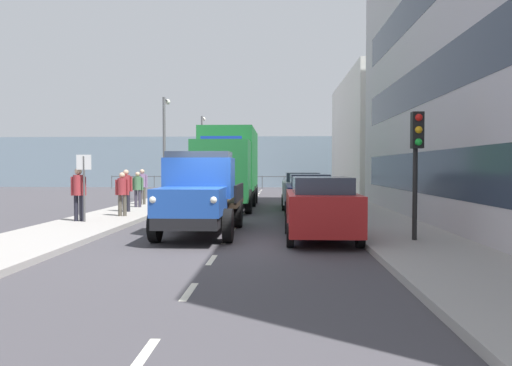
{
  "coord_description": "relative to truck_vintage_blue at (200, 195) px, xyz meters",
  "views": [
    {
      "loc": [
        -1.41,
        12.04,
        1.98
      ],
      "look_at": [
        -0.44,
        -9.22,
        1.27
      ],
      "focal_mm": 33.37,
      "sensor_mm": 36.0,
      "label": 1
    }
  ],
  "objects": [
    {
      "name": "car_silver_kerbside_2",
      "position": [
        -3.43,
        -9.23,
        -0.28
      ],
      "size": [
        1.93,
        4.04,
        1.72
      ],
      "color": "#B7BABF",
      "rests_on": "ground_plane"
    },
    {
      "name": "street_sign",
      "position": [
        4.22,
        -1.96,
        0.5
      ],
      "size": [
        0.5,
        0.07,
        2.25
      ],
      "color": "#4C4C4C",
      "rests_on": "sidewalk_right"
    },
    {
      "name": "lamp_post_promenade",
      "position": [
        4.18,
        -13.29,
        2.48
      ],
      "size": [
        0.32,
        1.14,
        5.81
      ],
      "color": "#59595B",
      "rests_on": "sidewalk_right"
    },
    {
      "name": "sidewalk_left",
      "position": [
        -5.75,
        -9.77,
        -1.1
      ],
      "size": [
        2.74,
        41.25,
        0.15
      ],
      "primitive_type": "cube",
      "color": "#9E9993",
      "rests_on": "ground_plane"
    },
    {
      "name": "car_maroon_oppositeside_2",
      "position": [
        1.72,
        -20.99,
        -0.28
      ],
      "size": [
        1.84,
        4.52,
        1.72
      ],
      "color": "maroon",
      "rests_on": "ground_plane"
    },
    {
      "name": "building_far_block",
      "position": [
        -10.28,
        -21.94,
        3.07
      ],
      "size": [
        6.34,
        14.51,
        8.5
      ],
      "color": "silver",
      "rests_on": "ground_plane"
    },
    {
      "name": "car_black_oppositeside_1",
      "position": [
        1.72,
        -14.74,
        -0.28
      ],
      "size": [
        1.9,
        4.3,
        1.72
      ],
      "color": "black",
      "rests_on": "ground_plane"
    },
    {
      "name": "ground_plane",
      "position": [
        -0.86,
        -9.77,
        -1.18
      ],
      "size": [
        80.0,
        80.0,
        0.0
      ],
      "primitive_type": "plane",
      "color": "#423F44"
    },
    {
      "name": "car_navy_kerbside_1",
      "position": [
        -3.43,
        -4.24,
        -0.28
      ],
      "size": [
        1.76,
        4.11,
        1.72
      ],
      "color": "navy",
      "rests_on": "ground_plane"
    },
    {
      "name": "traffic_light_near",
      "position": [
        -5.71,
        1.66,
        1.29
      ],
      "size": [
        0.28,
        0.41,
        3.2
      ],
      "color": "black",
      "rests_on": "sidewalk_left"
    },
    {
      "name": "pedestrian_couple_b",
      "position": [
        4.49,
        -2.15,
        0.04
      ],
      "size": [
        0.53,
        0.34,
        1.81
      ],
      "color": "black",
      "rests_on": "sidewalk_right"
    },
    {
      "name": "car_red_kerbside_near",
      "position": [
        -3.43,
        0.79,
        -0.28
      ],
      "size": [
        1.89,
        3.87,
        1.72
      ],
      "color": "#B21E1E",
      "rests_on": "ground_plane"
    },
    {
      "name": "sea_horizon",
      "position": [
        -0.86,
        -33.39,
        1.32
      ],
      "size": [
        80.0,
        0.8,
        5.0
      ],
      "primitive_type": "cube",
      "color": "gray",
      "rests_on": "ground_plane"
    },
    {
      "name": "pedestrian_in_dark_coat",
      "position": [
        3.98,
        -5.63,
        -0.01
      ],
      "size": [
        0.53,
        0.34,
        1.73
      ],
      "color": "black",
      "rests_on": "sidewalk_right"
    },
    {
      "name": "pedestrian_with_bag",
      "position": [
        4.15,
        -7.83,
        -0.08
      ],
      "size": [
        0.53,
        0.34,
        1.62
      ],
      "color": "#383342",
      "rests_on": "sidewalk_right"
    },
    {
      "name": "pedestrian_strolling",
      "position": [
        4.4,
        -9.43,
        -0.01
      ],
      "size": [
        0.53,
        0.34,
        1.73
      ],
      "color": "#4C473D",
      "rests_on": "sidewalk_right"
    },
    {
      "name": "seawall_railing",
      "position": [
        -0.86,
        -29.79,
        -0.26
      ],
      "size": [
        28.08,
        0.08,
        1.2
      ],
      "color": "#4C5156",
      "rests_on": "ground_plane"
    },
    {
      "name": "pedestrian_near_railing",
      "position": [
        3.56,
        -3.87,
        -0.07
      ],
      "size": [
        0.53,
        0.34,
        1.64
      ],
      "color": "#4C473D",
      "rests_on": "sidewalk_right"
    },
    {
      "name": "lamp_post_far",
      "position": [
        3.85,
        -24.72,
        2.56
      ],
      "size": [
        0.32,
        1.14,
        5.96
      ],
      "color": "#59595B",
      "rests_on": "sidewalk_right"
    },
    {
      "name": "lorry_cargo_green",
      "position": [
        0.13,
        -9.34,
        0.9
      ],
      "size": [
        2.58,
        8.2,
        3.87
      ],
      "color": "#1E7033",
      "rests_on": "ground_plane"
    },
    {
      "name": "sidewalk_right",
      "position": [
        4.04,
        -9.77,
        -1.1
      ],
      "size": [
        2.74,
        41.25,
        0.15
      ],
      "primitive_type": "cube",
      "color": "#9E9993",
      "rests_on": "ground_plane"
    },
    {
      "name": "truck_vintage_blue",
      "position": [
        0.0,
        0.0,
        0.0
      ],
      "size": [
        2.17,
        5.64,
        2.43
      ],
      "color": "black",
      "rests_on": "ground_plane"
    },
    {
      "name": "car_teal_oppositeside_0",
      "position": [
        1.72,
        -8.79,
        -0.28
      ],
      "size": [
        1.88,
        4.14,
        1.72
      ],
      "color": "#1E6670",
      "rests_on": "ground_plane"
    },
    {
      "name": "road_centreline_markings",
      "position": [
        -0.86,
        -9.18,
        -1.17
      ],
      "size": [
        0.12,
        37.04,
        0.01
      ],
      "color": "silver",
      "rests_on": "ground_plane"
    }
  ]
}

